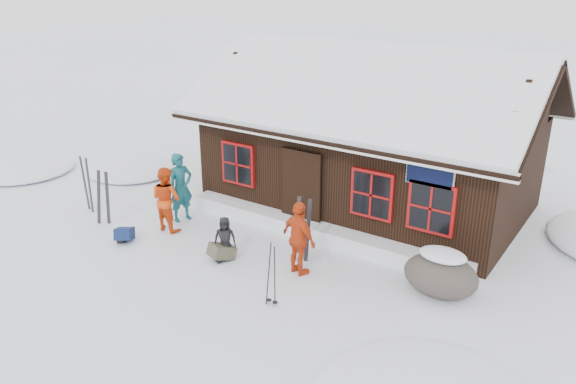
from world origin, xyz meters
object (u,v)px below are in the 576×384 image
Objects in this scene: skier_orange_right at (299,239)px; boulder at (441,274)px; skier_orange_left at (166,199)px; skier_crouched at (225,239)px; backpack_blue at (125,236)px; ski_poles at (272,276)px; ski_pair_left at (103,199)px; backpack_olive at (222,254)px; skier_teal at (181,187)px.

skier_orange_right is 1.10× the size of boulder.
skier_orange_left is 1.61× the size of skier_crouched.
boulder is 2.97× the size of backpack_blue.
skier_orange_right reaches higher than backpack_blue.
ski_poles is at bearing -59.83° from skier_crouched.
backpack_blue is (-7.08, -1.99, -0.31)m from boulder.
ski_pair_left reaches higher than boulder.
skier_crouched reaches higher than boulder.
backpack_olive is at bearing 156.86° from ski_poles.
skier_teal reaches higher than backpack_olive.
skier_orange_right is (3.96, -0.02, 0.01)m from skier_orange_left.
skier_orange_left is at bearing 135.34° from skier_crouched.
skier_crouched reaches higher than backpack_olive.
skier_teal is at bearing -177.81° from boulder.
skier_teal is 6.86m from boulder.
ski_pair_left reaches higher than backpack_olive.
skier_orange_right reaches higher than backpack_olive.
backpack_olive is (3.76, 0.19, -0.55)m from ski_pair_left.
ski_poles is at bearing -27.00° from ski_pair_left.
skier_crouched is (2.24, -0.41, -0.31)m from skier_orange_left.
skier_orange_left is at bearing 16.34° from skier_orange_right.
boulder is (4.50, 1.30, -0.07)m from skier_crouched.
ski_pair_left is at bearing -158.67° from backpack_olive.
backpack_olive is at bearing 167.52° from skier_orange_left.
skier_crouched is at bearing 154.47° from ski_poles.
backpack_olive is (-4.54, -1.38, -0.30)m from boulder.
backpack_blue is (1.22, -0.42, -0.56)m from ski_pair_left.
skier_crouched is 2.19m from ski_poles.
ski_pair_left is (-1.46, -1.31, -0.20)m from skier_teal.
skier_orange_left is 1.71m from ski_pair_left.
ski_pair_left is 5.81m from ski_poles.
ski_pair_left is at bearing -169.29° from boulder.
skier_orange_right reaches higher than ski_poles.
skier_crouched is 3.81m from ski_pair_left.
ski_poles is 4.59m from backpack_blue.
boulder is 7.36m from backpack_blue.
skier_orange_left is 0.99× the size of skier_orange_right.
skier_orange_right is 1.94m from backpack_olive.
ski_pair_left is (-5.52, -0.66, -0.13)m from skier_orange_right.
skier_orange_right reaches higher than skier_crouched.
skier_orange_right reaches higher than skier_orange_left.
backpack_blue is at bearing 30.70° from skier_orange_right.
skier_orange_right is 1.21× the size of ski_poles.
ski_pair_left is 2.97× the size of backpack_blue.
ski_pair_left reaches higher than ski_poles.
skier_orange_right is 1.79m from skier_crouched.
skier_orange_right reaches higher than ski_pair_left.
skier_teal reaches higher than ski_poles.
boulder is at bearing -18.19° from skier_crouched.
skier_crouched is at bearing -16.29° from ski_pair_left.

